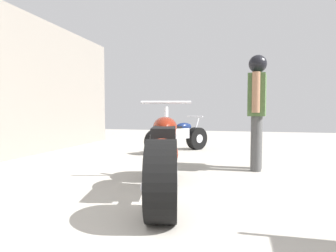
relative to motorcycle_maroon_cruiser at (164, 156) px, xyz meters
The scene contains 4 objects.
ground_plane 1.27m from the motorcycle_maroon_cruiser, 94.60° to the left, with size 18.59×18.59×0.00m, color #A8A399.
motorcycle_maroon_cruiser is the anchor object (origin of this frame).
motorcycle_black_naked 3.44m from the motorcycle_maroon_cruiser, 100.22° to the left, with size 1.21×1.52×0.82m.
mechanic_in_blue 2.12m from the motorcycle_maroon_cruiser, 58.30° to the left, with size 0.31×0.72×1.81m.
Camera 1 is at (0.91, -0.35, 0.94)m, focal length 30.79 mm.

